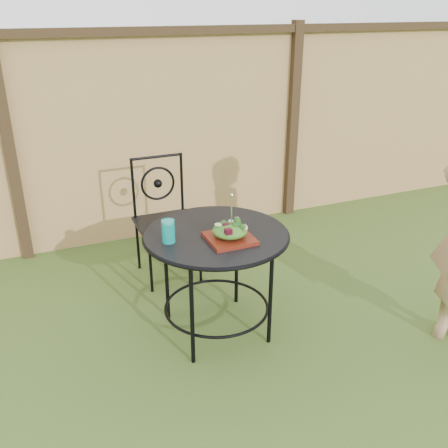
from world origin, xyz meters
The scene contains 8 objects.
ground centered at (0.00, 0.00, 0.00)m, with size 60.00×60.00×0.00m, color #224014.
fence centered at (0.00, 2.19, 0.95)m, with size 8.00×0.12×1.90m.
patio_table centered at (-0.17, 0.51, 0.59)m, with size 0.92×0.92×0.72m.
patio_chair centered at (-0.25, 1.42, 0.50)m, with size 0.46×0.46×0.95m.
salad_plate centered at (-0.14, 0.38, 0.74)m, with size 0.27×0.27×0.02m, color #4B0C0A.
salad centered at (-0.14, 0.38, 0.79)m, with size 0.21×0.21×0.08m, color #235614.
fork centered at (-0.13, 0.38, 0.92)m, with size 0.01×0.01×0.18m, color silver.
drinking_glass centered at (-0.48, 0.50, 0.79)m, with size 0.08×0.08×0.14m, color #0D9892.
Camera 1 is at (-1.22, -2.11, 2.03)m, focal length 40.00 mm.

